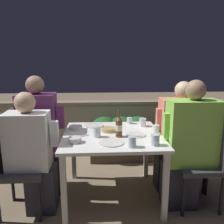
{
  "coord_description": "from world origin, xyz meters",
  "views": [
    {
      "loc": [
        -0.14,
        -2.33,
        1.48
      ],
      "look_at": [
        0.0,
        0.07,
        0.93
      ],
      "focal_mm": 38.0,
      "sensor_mm": 36.0,
      "label": 1
    }
  ],
  "objects_px": {
    "chair_left_near": "(11,157)",
    "chair_right_near": "(208,153)",
    "chair_left_far": "(23,144)",
    "person_coral_top": "(178,137)",
    "person_white_polo": "(33,154)",
    "person_green_blouse": "(188,146)",
    "beer_bottle": "(119,127)",
    "potted_plant": "(188,130)",
    "person_purple_stripe": "(42,136)",
    "chair_right_far": "(195,141)"
  },
  "relations": [
    {
      "from": "chair_left_near",
      "to": "person_purple_stripe",
      "type": "relative_size",
      "value": 0.73
    },
    {
      "from": "chair_left_near",
      "to": "chair_right_near",
      "type": "distance_m",
      "value": 1.91
    },
    {
      "from": "potted_plant",
      "to": "person_purple_stripe",
      "type": "bearing_deg",
      "value": -158.51
    },
    {
      "from": "chair_left_near",
      "to": "chair_left_far",
      "type": "xyz_separation_m",
      "value": [
        0.01,
        0.34,
        0.0
      ]
    },
    {
      "from": "chair_left_far",
      "to": "person_coral_top",
      "type": "bearing_deg",
      "value": -0.16
    },
    {
      "from": "person_coral_top",
      "to": "beer_bottle",
      "type": "bearing_deg",
      "value": -161.45
    },
    {
      "from": "person_green_blouse",
      "to": "potted_plant",
      "type": "height_order",
      "value": "person_green_blouse"
    },
    {
      "from": "person_green_blouse",
      "to": "person_white_polo",
      "type": "bearing_deg",
      "value": 179.88
    },
    {
      "from": "beer_bottle",
      "to": "potted_plant",
      "type": "distance_m",
      "value": 1.53
    },
    {
      "from": "person_coral_top",
      "to": "person_white_polo",
      "type": "bearing_deg",
      "value": -167.38
    },
    {
      "from": "chair_left_far",
      "to": "potted_plant",
      "type": "relative_size",
      "value": 1.28
    },
    {
      "from": "chair_left_near",
      "to": "chair_right_far",
      "type": "bearing_deg",
      "value": 9.97
    },
    {
      "from": "chair_right_near",
      "to": "beer_bottle",
      "type": "bearing_deg",
      "value": 172.68
    },
    {
      "from": "person_coral_top",
      "to": "beer_bottle",
      "type": "height_order",
      "value": "person_coral_top"
    },
    {
      "from": "person_coral_top",
      "to": "beer_bottle",
      "type": "xyz_separation_m",
      "value": [
        -0.68,
        -0.23,
        0.2
      ]
    },
    {
      "from": "chair_left_near",
      "to": "chair_left_far",
      "type": "bearing_deg",
      "value": 88.08
    },
    {
      "from": "chair_left_far",
      "to": "person_purple_stripe",
      "type": "height_order",
      "value": "person_purple_stripe"
    },
    {
      "from": "person_coral_top",
      "to": "beer_bottle",
      "type": "relative_size",
      "value": 4.48
    },
    {
      "from": "chair_left_near",
      "to": "person_white_polo",
      "type": "xyz_separation_m",
      "value": [
        0.21,
        -0.0,
        0.03
      ]
    },
    {
      "from": "chair_left_far",
      "to": "beer_bottle",
      "type": "relative_size",
      "value": 3.46
    },
    {
      "from": "person_purple_stripe",
      "to": "chair_right_far",
      "type": "xyz_separation_m",
      "value": [
        1.71,
        -0.0,
        -0.09
      ]
    },
    {
      "from": "chair_right_near",
      "to": "beer_bottle",
      "type": "relative_size",
      "value": 3.46
    },
    {
      "from": "person_green_blouse",
      "to": "potted_plant",
      "type": "xyz_separation_m",
      "value": [
        0.43,
        1.11,
        -0.18
      ]
    },
    {
      "from": "person_white_polo",
      "to": "chair_right_near",
      "type": "height_order",
      "value": "person_white_polo"
    },
    {
      "from": "person_purple_stripe",
      "to": "person_green_blouse",
      "type": "relative_size",
      "value": 1.01
    },
    {
      "from": "chair_left_near",
      "to": "potted_plant",
      "type": "xyz_separation_m",
      "value": [
        2.14,
        1.1,
        -0.11
      ]
    },
    {
      "from": "person_purple_stripe",
      "to": "chair_right_near",
      "type": "relative_size",
      "value": 1.36
    },
    {
      "from": "person_green_blouse",
      "to": "person_coral_top",
      "type": "distance_m",
      "value": 0.34
    },
    {
      "from": "person_purple_stripe",
      "to": "potted_plant",
      "type": "relative_size",
      "value": 1.75
    },
    {
      "from": "potted_plant",
      "to": "chair_left_far",
      "type": "bearing_deg",
      "value": -160.4
    },
    {
      "from": "person_white_polo",
      "to": "person_green_blouse",
      "type": "bearing_deg",
      "value": -0.12
    },
    {
      "from": "person_white_polo",
      "to": "person_purple_stripe",
      "type": "bearing_deg",
      "value": 88.76
    },
    {
      "from": "chair_left_near",
      "to": "beer_bottle",
      "type": "bearing_deg",
      "value": 6.03
    },
    {
      "from": "person_white_polo",
      "to": "chair_left_far",
      "type": "relative_size",
      "value": 1.24
    },
    {
      "from": "chair_left_near",
      "to": "person_white_polo",
      "type": "bearing_deg",
      "value": -0.0
    },
    {
      "from": "chair_left_far",
      "to": "person_green_blouse",
      "type": "distance_m",
      "value": 1.74
    },
    {
      "from": "potted_plant",
      "to": "chair_right_far",
      "type": "bearing_deg",
      "value": -105.66
    },
    {
      "from": "chair_left_near",
      "to": "beer_bottle",
      "type": "xyz_separation_m",
      "value": [
        1.04,
        0.11,
        0.25
      ]
    },
    {
      "from": "chair_left_near",
      "to": "person_coral_top",
      "type": "relative_size",
      "value": 0.77
    },
    {
      "from": "chair_left_far",
      "to": "beer_bottle",
      "type": "distance_m",
      "value": 1.08
    },
    {
      "from": "chair_left_near",
      "to": "person_white_polo",
      "type": "distance_m",
      "value": 0.21
    },
    {
      "from": "chair_left_near",
      "to": "potted_plant",
      "type": "bearing_deg",
      "value": 27.24
    },
    {
      "from": "chair_right_near",
      "to": "person_green_blouse",
      "type": "distance_m",
      "value": 0.22
    },
    {
      "from": "chair_right_near",
      "to": "person_coral_top",
      "type": "bearing_deg",
      "value": 119.47
    },
    {
      "from": "beer_bottle",
      "to": "potted_plant",
      "type": "relative_size",
      "value": 0.37
    },
    {
      "from": "person_green_blouse",
      "to": "chair_right_far",
      "type": "bearing_deg",
      "value": 57.59
    },
    {
      "from": "person_green_blouse",
      "to": "chair_right_near",
      "type": "bearing_deg",
      "value": 0.0
    },
    {
      "from": "chair_left_far",
      "to": "person_white_polo",
      "type": "bearing_deg",
      "value": -60.25
    },
    {
      "from": "chair_right_far",
      "to": "beer_bottle",
      "type": "distance_m",
      "value": 0.95
    },
    {
      "from": "chair_right_near",
      "to": "person_purple_stripe",
      "type": "bearing_deg",
      "value": 168.46
    }
  ]
}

